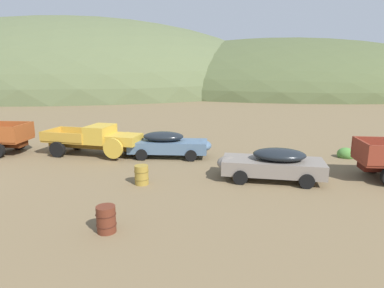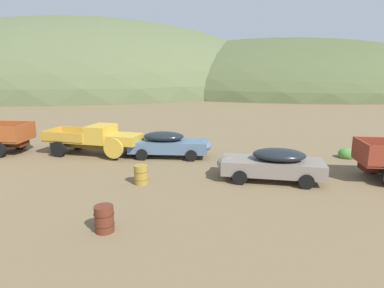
{
  "view_description": "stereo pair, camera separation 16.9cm",
  "coord_description": "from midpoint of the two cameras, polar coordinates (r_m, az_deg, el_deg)",
  "views": [
    {
      "loc": [
        14.53,
        -11.8,
        5.3
      ],
      "look_at": [
        12.18,
        5.43,
        1.33
      ],
      "focal_mm": 31.17,
      "sensor_mm": 36.0,
      "label": 1
    },
    {
      "loc": [
        14.7,
        -11.78,
        5.3
      ],
      "look_at": [
        12.18,
        5.43,
        1.33
      ],
      "focal_mm": 31.17,
      "sensor_mm": 36.0,
      "label": 2
    }
  ],
  "objects": [
    {
      "name": "hill_center",
      "position": [
        96.54,
        -18.85,
        9.05
      ],
      "size": [
        106.73,
        89.12,
        35.05
      ],
      "primitive_type": "ellipsoid",
      "color": "#56603D",
      "rests_on": "ground"
    },
    {
      "name": "hill_far_right",
      "position": [
        90.29,
        14.01,
        9.13
      ],
      "size": [
        93.1,
        75.08,
        24.83
      ],
      "primitive_type": "ellipsoid",
      "color": "#4C5633",
      "rests_on": "ground"
    },
    {
      "name": "truck_faded_yellow",
      "position": [
        21.33,
        -15.8,
        0.76
      ],
      "size": [
        6.25,
        2.81,
        1.89
      ],
      "rotation": [
        0.0,
        0.0,
        -0.12
      ],
      "color": "brown",
      "rests_on": "ground"
    },
    {
      "name": "car_chalk_blue",
      "position": [
        20.17,
        -3.96,
        -0.01
      ],
      "size": [
        5.06,
        2.14,
        1.57
      ],
      "rotation": [
        0.0,
        0.0,
        0.07
      ],
      "color": "slate",
      "rests_on": "ground"
    },
    {
      "name": "car_primer_gray",
      "position": [
        16.45,
        12.84,
        -3.27
      ],
      "size": [
        5.14,
        2.26,
        1.57
      ],
      "rotation": [
        0.0,
        0.0,
        3.09
      ],
      "color": "slate",
      "rests_on": "ground"
    },
    {
      "name": "oil_drum_spare",
      "position": [
        15.73,
        -8.93,
        -5.24
      ],
      "size": [
        0.68,
        0.68,
        0.9
      ],
      "color": "olive",
      "rests_on": "ground"
    },
    {
      "name": "oil_drum_by_truck",
      "position": [
        11.59,
        -14.89,
        -12.32
      ],
      "size": [
        0.67,
        0.67,
        0.9
      ],
      "color": "#5B2819",
      "rests_on": "ground"
    },
    {
      "name": "bush_back_edge",
      "position": [
        22.22,
        24.68,
        -1.62
      ],
      "size": [
        1.01,
        0.99,
        0.78
      ],
      "color": "#4C8438",
      "rests_on": "ground"
    },
    {
      "name": "bush_near_barrel",
      "position": [
        25.8,
        -19.69,
        0.53
      ],
      "size": [
        0.71,
        0.59,
        0.48
      ],
      "color": "#3D702D",
      "rests_on": "ground"
    }
  ]
}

